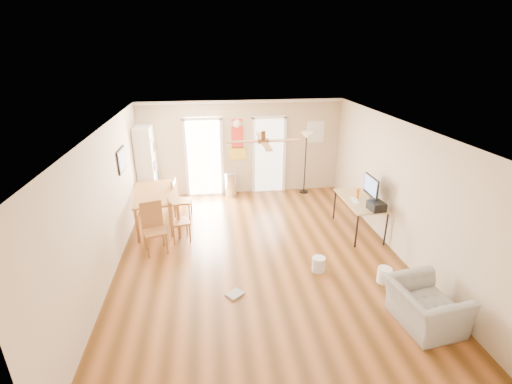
{
  "coord_description": "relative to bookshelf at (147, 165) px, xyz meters",
  "views": [
    {
      "loc": [
        -0.9,
        -6.12,
        3.89
      ],
      "look_at": [
        0.0,
        0.6,
        1.15
      ],
      "focal_mm": 25.24,
      "sensor_mm": 36.0,
      "label": 1
    }
  ],
  "objects": [
    {
      "name": "floor",
      "position": [
        2.52,
        -3.14,
        -1.03
      ],
      "size": [
        7.0,
        7.0,
        0.0
      ],
      "primitive_type": "plane",
      "color": "brown",
      "rests_on": "ground"
    },
    {
      "name": "ceiling",
      "position": [
        2.52,
        -3.14,
        1.57
      ],
      "size": [
        5.5,
        7.0,
        0.0
      ],
      "primitive_type": null,
      "color": "silver",
      "rests_on": "floor"
    },
    {
      "name": "wall_back",
      "position": [
        2.52,
        0.36,
        0.27
      ],
      "size": [
        5.5,
        0.04,
        2.6
      ],
      "primitive_type": null,
      "color": "beige",
      "rests_on": "floor"
    },
    {
      "name": "wall_front",
      "position": [
        2.52,
        -6.64,
        0.27
      ],
      "size": [
        5.5,
        0.04,
        2.6
      ],
      "primitive_type": null,
      "color": "beige",
      "rests_on": "floor"
    },
    {
      "name": "wall_left",
      "position": [
        -0.23,
        -3.14,
        0.27
      ],
      "size": [
        0.04,
        7.0,
        2.6
      ],
      "primitive_type": null,
      "color": "beige",
      "rests_on": "floor"
    },
    {
      "name": "wall_right",
      "position": [
        5.27,
        -3.14,
        0.27
      ],
      "size": [
        0.04,
        7.0,
        2.6
      ],
      "primitive_type": null,
      "color": "beige",
      "rests_on": "floor"
    },
    {
      "name": "crown_molding",
      "position": [
        2.52,
        -3.14,
        1.53
      ],
      "size": [
        5.5,
        7.0,
        0.08
      ],
      "primitive_type": null,
      "color": "white",
      "rests_on": "wall_back"
    },
    {
      "name": "kitchen_doorway",
      "position": [
        1.47,
        0.34,
        0.02
      ],
      "size": [
        0.9,
        0.1,
        2.1
      ],
      "primitive_type": null,
      "color": "white",
      "rests_on": "wall_back"
    },
    {
      "name": "bathroom_doorway",
      "position": [
        3.27,
        0.34,
        0.02
      ],
      "size": [
        0.8,
        0.1,
        2.1
      ],
      "primitive_type": null,
      "color": "white",
      "rests_on": "wall_back"
    },
    {
      "name": "wall_decal",
      "position": [
        2.4,
        0.34,
        0.52
      ],
      "size": [
        0.46,
        0.03,
        1.1
      ],
      "primitive_type": "cube",
      "color": "red",
      "rests_on": "wall_back"
    },
    {
      "name": "ac_grille",
      "position": [
        4.57,
        0.33,
        0.67
      ],
      "size": [
        0.5,
        0.04,
        0.6
      ],
      "primitive_type": "cube",
      "color": "white",
      "rests_on": "wall_back"
    },
    {
      "name": "framed_poster",
      "position": [
        -0.2,
        -1.74,
        0.67
      ],
      "size": [
        0.04,
        0.66,
        0.48
      ],
      "primitive_type": "cube",
      "color": "black",
      "rests_on": "wall_left"
    },
    {
      "name": "ceiling_fan",
      "position": [
        2.52,
        -3.44,
        1.4
      ],
      "size": [
        1.24,
        1.24,
        0.2
      ],
      "primitive_type": null,
      "color": "#593819",
      "rests_on": "ceiling"
    },
    {
      "name": "bookshelf",
      "position": [
        0.0,
        0.0,
        0.0
      ],
      "size": [
        0.65,
        1.01,
        2.06
      ],
      "primitive_type": null,
      "rotation": [
        0.0,
        0.0,
        -0.28
      ],
      "color": "silver",
      "rests_on": "floor"
    },
    {
      "name": "dining_table",
      "position": [
        0.37,
        -1.45,
        -0.62
      ],
      "size": [
        1.17,
        1.75,
        0.82
      ],
      "primitive_type": null,
      "rotation": [
        0.0,
        0.0,
        0.12
      ],
      "color": "olive",
      "rests_on": "floor"
    },
    {
      "name": "dining_chair_right_a",
      "position": [
        0.92,
        -1.12,
        -0.54
      ],
      "size": [
        0.44,
        0.44,
        0.98
      ],
      "primitive_type": null,
      "rotation": [
        0.0,
        0.0,
        1.48
      ],
      "color": "#A76B36",
      "rests_on": "floor"
    },
    {
      "name": "dining_chair_right_b",
      "position": [
        0.92,
        -2.23,
        -0.55
      ],
      "size": [
        0.48,
        0.48,
        0.96
      ],
      "primitive_type": null,
      "rotation": [
        0.0,
        0.0,
        1.81
      ],
      "color": "#AC6337",
      "rests_on": "floor"
    },
    {
      "name": "dining_chair_near",
      "position": [
        0.46,
        -2.68,
        -0.51
      ],
      "size": [
        0.54,
        0.54,
        1.04
      ],
      "primitive_type": null,
      "rotation": [
        0.0,
        0.0,
        0.3
      ],
      "color": "#A06633",
      "rests_on": "floor"
    },
    {
      "name": "trash_can",
      "position": [
        2.17,
        0.1,
        -0.69
      ],
      "size": [
        0.31,
        0.31,
        0.67
      ],
      "primitive_type": "cylinder",
      "rotation": [
        0.0,
        0.0,
        -0.0
      ],
      "color": "silver",
      "rests_on": "floor"
    },
    {
      "name": "torchiere_lamp",
      "position": [
        4.27,
        0.09,
        -0.15
      ],
      "size": [
        0.39,
        0.39,
        1.75
      ],
      "primitive_type": null,
      "rotation": [
        0.0,
        0.0,
        -0.18
      ],
      "color": "black",
      "rests_on": "floor"
    },
    {
      "name": "computer_desk",
      "position": [
        4.86,
        -2.36,
        -0.65
      ],
      "size": [
        0.72,
        1.44,
        0.77
      ],
      "primitive_type": null,
      "color": "tan",
      "rests_on": "floor"
    },
    {
      "name": "imac",
      "position": [
        4.99,
        -2.53,
        0.03
      ],
      "size": [
        0.28,
        0.63,
        0.59
      ],
      "primitive_type": null,
      "rotation": [
        0.0,
        0.0,
        0.31
      ],
      "color": "black",
      "rests_on": "computer_desk"
    },
    {
      "name": "keyboard",
      "position": [
        4.72,
        -2.4,
        -0.26
      ],
      "size": [
        0.17,
        0.37,
        0.01
      ],
      "primitive_type": "cube",
      "rotation": [
        0.0,
        0.0,
        -0.16
      ],
      "color": "silver",
      "rests_on": "computer_desk"
    },
    {
      "name": "printer",
      "position": [
        4.97,
        -2.91,
        -0.18
      ],
      "size": [
        0.32,
        0.36,
        0.17
      ],
      "primitive_type": "cube",
      "rotation": [
        0.0,
        0.0,
        0.09
      ],
      "color": "black",
      "rests_on": "computer_desk"
    },
    {
      "name": "orange_bottle",
      "position": [
        4.82,
        -2.28,
        -0.15
      ],
      "size": [
        0.09,
        0.09,
        0.23
      ],
      "primitive_type": "cylinder",
      "rotation": [
        0.0,
        0.0,
        -0.24
      ],
      "color": "orange",
      "rests_on": "computer_desk"
    },
    {
      "name": "wastebasket_a",
      "position": [
        3.53,
        -3.77,
        -0.89
      ],
      "size": [
        0.27,
        0.27,
        0.28
      ],
      "primitive_type": "cylinder",
      "rotation": [
        0.0,
        0.0,
        -0.14
      ],
      "color": "silver",
      "rests_on": "floor"
    },
    {
      "name": "wastebasket_b",
      "position": [
        4.59,
        -4.26,
        -0.89
      ],
      "size": [
        0.28,
        0.28,
        0.28
      ],
      "primitive_type": "cylinder",
      "rotation": [
        0.0,
        0.0,
        0.17
      ],
      "color": "white",
      "rests_on": "floor"
    },
    {
      "name": "floor_cloth",
      "position": [
        1.93,
        -4.29,
        -1.01
      ],
      "size": [
        0.34,
        0.33,
        0.04
      ],
      "primitive_type": "cube",
      "rotation": [
        0.0,
        0.0,
        0.66
      ],
      "color": "gray",
      "rests_on": "floor"
    },
    {
      "name": "armchair",
      "position": [
        4.67,
        -5.33,
        -0.7
      ],
      "size": [
        1.0,
        1.11,
        0.65
      ],
      "primitive_type": "imported",
      "rotation": [
        0.0,
        0.0,
        1.69
      ],
      "color": "#969692",
      "rests_on": "floor"
    }
  ]
}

